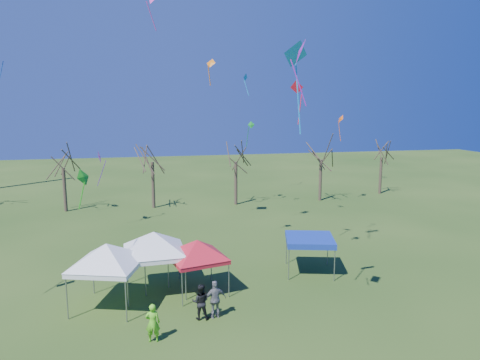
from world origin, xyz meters
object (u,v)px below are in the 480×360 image
Objects in this scene: tree_2 at (152,145)px; person_green at (153,323)px; tent_white_west at (106,248)px; person_dark at (201,302)px; tent_red at (197,244)px; tent_white_mid at (154,236)px; tree_1 at (62,152)px; tree_4 at (322,145)px; tree_5 at (382,145)px; person_grey at (215,299)px; tree_3 at (236,146)px; tent_blue at (310,240)px.

tree_2 is 26.01m from person_green.
tent_white_west reaches higher than person_dark.
tent_red is (2.03, -20.85, -3.50)m from tree_2.
tent_white_mid is at bearing -48.25° from person_dark.
tree_4 is (26.12, -0.65, 0.27)m from tree_1.
tree_5 is at bearing 43.13° from tent_red.
person_grey is at bearing -83.99° from tree_2.
tree_4 is 1.88× the size of tent_white_west.
tree_3 is 4.23× the size of person_grey.
tree_2 is 1.10× the size of tree_5.
tree_5 is 2.14× the size of tent_blue.
tree_4 is 26.96m from tent_white_mid.
person_grey is at bearing -146.35° from person_green.
tent_red is (-6.37, -20.52, -3.29)m from tree_3.
tent_blue reaches higher than person_grey.
tent_white_west is (-11.00, -21.29, -2.95)m from tree_3.
tree_3 is 19.49m from tent_blue.
person_grey is (-6.54, -4.50, -1.12)m from tent_blue.
person_grey is (-15.21, -23.52, -5.12)m from tree_4.
person_green is at bearing -147.62° from tent_blue.
tent_white_west is 6.01m from person_grey.
tent_blue is at bearing -88.03° from tree_3.
person_grey is at bearing -52.69° from tent_white_mid.
tent_white_mid is at bearing -113.47° from tree_3.
tree_2 is at bearing -176.30° from tree_5.
tent_blue is 8.02m from person_grey.
tree_2 is (8.40, -0.27, 0.50)m from tree_1.
tent_white_mid is at bearing -85.91° from person_green.
tree_5 is at bearing 39.80° from tent_white_mid.
tree_1 is at bearing 116.27° from tent_red.
tree_5 is 4.29× the size of person_dark.
tree_3 is at bearing -103.06° from person_green.
tree_1 is at bearing -75.32° from person_grey.
person_green is at bearing -118.50° from tent_red.
tree_5 reaches higher than tent_blue.
tree_1 is at bearing 111.64° from tent_white_mid.
tent_white_west is (-2.60, -21.63, -3.16)m from tree_2.
tree_1 reaches higher than tent_red.
tree_2 is 2.14× the size of tent_red.
tree_5 is 38.26m from person_green.
tent_white_west is 2.24× the size of person_grey.
tree_2 is 4.38× the size of person_grey.
tree_4 is at bearing -0.26° from tree_3.
tent_white_west is at bearing -33.56° from person_grey.
tent_white_west reaches higher than tent_blue.
tree_2 is at bearing 115.03° from tent_blue.
tree_1 reaches higher than person_dark.
tent_white_mid is 9.42m from tent_blue.
person_dark is at bearing -124.11° from tree_4.
person_green is at bearing 46.51° from person_dark.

